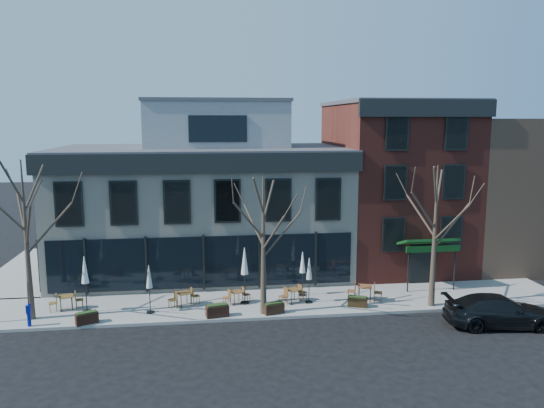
{
  "coord_description": "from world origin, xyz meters",
  "views": [
    {
      "loc": [
        0.13,
        -29.62,
        9.91
      ],
      "look_at": [
        4.2,
        2.0,
        4.85
      ],
      "focal_mm": 35.0,
      "sensor_mm": 36.0,
      "label": 1
    }
  ],
  "objects": [
    {
      "name": "bg_building",
      "position": [
        23.0,
        6.0,
        5.0
      ],
      "size": [
        12.0,
        12.0,
        10.0
      ],
      "primitive_type": "cube",
      "color": "#8C664C",
      "rests_on": "ground"
    },
    {
      "name": "planter_1",
      "position": [
        0.65,
        -4.07,
        0.47
      ],
      "size": [
        1.2,
        0.68,
        0.64
      ],
      "color": "black",
      "rests_on": "sidewalk_front"
    },
    {
      "name": "corner_building",
      "position": [
        0.07,
        5.07,
        4.72
      ],
      "size": [
        18.39,
        10.39,
        11.1
      ],
      "color": "beige",
      "rests_on": "ground"
    },
    {
      "name": "call_box",
      "position": [
        -8.32,
        -4.2,
        0.77
      ],
      "size": [
        0.23,
        0.23,
        1.17
      ],
      "color": "#0B1892",
      "rests_on": "sidewalk_front"
    },
    {
      "name": "umbrella_3",
      "position": [
        5.61,
        -2.63,
        1.91
      ],
      "size": [
        0.4,
        0.4,
        2.49
      ],
      "color": "black",
      "rests_on": "sidewalk_front"
    },
    {
      "name": "umbrella_2",
      "position": [
        2.17,
        -2.31,
        2.32
      ],
      "size": [
        0.49,
        0.49,
        3.08
      ],
      "color": "black",
      "rests_on": "sidewalk_front"
    },
    {
      "name": "planter_0",
      "position": [
        -5.66,
        -4.2,
        0.44
      ],
      "size": [
        1.13,
        0.82,
        0.59
      ],
      "color": "black",
      "rests_on": "sidewalk_front"
    },
    {
      "name": "cafe_set_3",
      "position": [
        1.73,
        -2.26,
        0.57
      ],
      "size": [
        1.59,
        0.93,
        0.82
      ],
      "color": "brown",
      "rests_on": "sidewalk_front"
    },
    {
      "name": "cafe_set_4",
      "position": [
        4.77,
        -2.47,
        0.61
      ],
      "size": [
        1.73,
        1.11,
        0.9
      ],
      "color": "brown",
      "rests_on": "sidewalk_front"
    },
    {
      "name": "tree_right",
      "position": [
        12.01,
        -3.9,
        4.02
      ],
      "size": [
        3.72,
        3.77,
        7.48
      ],
      "color": "#382B21",
      "rests_on": "sidewalk_front"
    },
    {
      "name": "tree_mid",
      "position": [
        3.01,
        -3.9,
        3.79
      ],
      "size": [
        3.5,
        3.55,
        7.04
      ],
      "color": "#382B21",
      "rests_on": "sidewalk_front"
    },
    {
      "name": "cafe_set_5",
      "position": [
        8.7,
        -2.7,
        0.67
      ],
      "size": [
        1.96,
        1.08,
        1.01
      ],
      "color": "brown",
      "rests_on": "sidewalk_front"
    },
    {
      "name": "red_brick_building",
      "position": [
        13.0,
        4.98,
        5.64
      ],
      "size": [
        8.2,
        11.78,
        11.18
      ],
      "color": "maroon",
      "rests_on": "ground"
    },
    {
      "name": "planter_3",
      "position": [
        8.05,
        -3.58,
        0.43
      ],
      "size": [
        1.1,
        0.74,
        0.57
      ],
      "color": "black",
      "rests_on": "sidewalk_front"
    },
    {
      "name": "umbrella_0",
      "position": [
        -5.99,
        -2.58,
        2.22
      ],
      "size": [
        0.47,
        0.47,
        2.93
      ],
      "color": "black",
      "rests_on": "sidewalk_front"
    },
    {
      "name": "ground",
      "position": [
        0.0,
        0.0,
        0.0
      ],
      "size": [
        120.0,
        120.0,
        0.0
      ],
      "primitive_type": "plane",
      "color": "black",
      "rests_on": "ground"
    },
    {
      "name": "sidewalk_side",
      "position": [
        -11.25,
        6.0,
        0.07
      ],
      "size": [
        4.5,
        12.0,
        0.15
      ],
      "primitive_type": "cube",
      "color": "gray",
      "rests_on": "ground"
    },
    {
      "name": "umbrella_1",
      "position": [
        -2.75,
        -3.09,
        1.92
      ],
      "size": [
        0.4,
        0.4,
        2.51
      ],
      "color": "black",
      "rests_on": "sidewalk_front"
    },
    {
      "name": "parked_sedan",
      "position": [
        14.2,
        -6.69,
        0.76
      ],
      "size": [
        5.44,
        2.71,
        1.52
      ],
      "primitive_type": "imported",
      "rotation": [
        0.0,
        0.0,
        1.46
      ],
      "color": "black",
      "rests_on": "ground"
    },
    {
      "name": "cafe_set_2",
      "position": [
        -1.06,
        -2.3,
        0.61
      ],
      "size": [
        1.74,
        1.09,
        0.9
      ],
      "color": "brown",
      "rests_on": "sidewalk_front"
    },
    {
      "name": "umbrella_4",
      "position": [
        5.48,
        -1.42,
        1.93
      ],
      "size": [
        0.4,
        0.4,
        2.52
      ],
      "color": "black",
      "rests_on": "sidewalk_front"
    },
    {
      "name": "tree_corner",
      "position": [
        -8.49,
        -3.2,
        4.25
      ],
      "size": [
        3.93,
        3.98,
        7.92
      ],
      "color": "#382B21",
      "rests_on": "sidewalk_front"
    },
    {
      "name": "planter_2",
      "position": [
        3.52,
        -4.0,
        0.44
      ],
      "size": [
        1.11,
        0.7,
        0.58
      ],
      "color": "black",
      "rests_on": "sidewalk_front"
    },
    {
      "name": "cafe_set_0",
      "position": [
        -7.13,
        -2.08,
        0.61
      ],
      "size": [
        1.76,
        0.9,
        0.9
      ],
      "color": "brown",
      "rests_on": "sidewalk_front"
    },
    {
      "name": "sidewalk_front",
      "position": [
        3.25,
        -2.15,
        0.07
      ],
      "size": [
        33.5,
        4.7,
        0.15
      ],
      "primitive_type": "cube",
      "color": "gray",
      "rests_on": "ground"
    }
  ]
}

